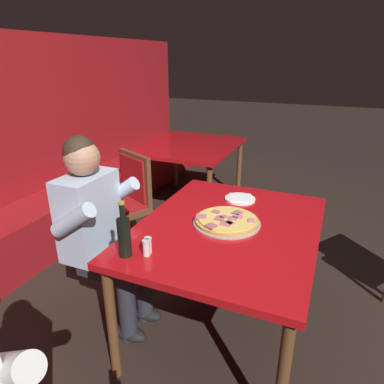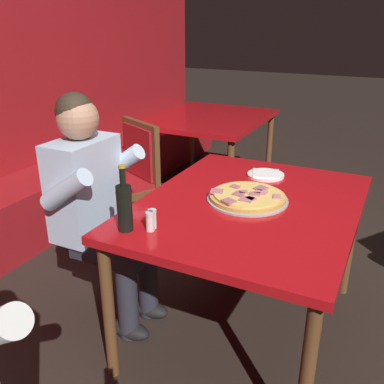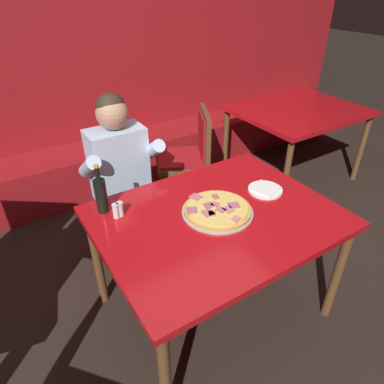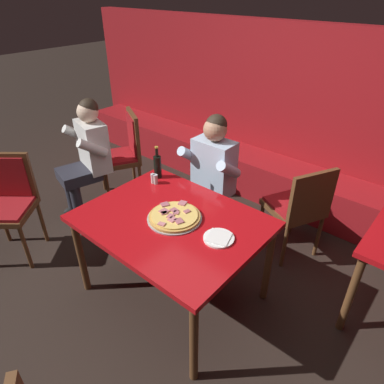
{
  "view_description": "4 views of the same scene",
  "coord_description": "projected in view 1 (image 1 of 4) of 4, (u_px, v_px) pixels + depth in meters",
  "views": [
    {
      "loc": [
        -1.75,
        -0.51,
        1.69
      ],
      "look_at": [
        -0.15,
        0.17,
        1.0
      ],
      "focal_mm": 32.0,
      "sensor_mm": 36.0,
      "label": 1
    },
    {
      "loc": [
        -1.86,
        -0.6,
        1.6
      ],
      "look_at": [
        0.06,
        0.35,
        0.73
      ],
      "focal_mm": 40.0,
      "sensor_mm": 36.0,
      "label": 2
    },
    {
      "loc": [
        -0.94,
        -1.22,
        1.9
      ],
      "look_at": [
        0.01,
        0.28,
        0.76
      ],
      "focal_mm": 32.0,
      "sensor_mm": 36.0,
      "label": 3
    },
    {
      "loc": [
        1.42,
        -1.43,
        2.24
      ],
      "look_at": [
        -0.09,
        0.34,
        0.8
      ],
      "focal_mm": 32.0,
      "sensor_mm": 36.0,
      "label": 4
    }
  ],
  "objects": [
    {
      "name": "shaker_parmesan",
      "position": [
        148.0,
        246.0,
        1.73
      ],
      "size": [
        0.04,
        0.04,
        0.09
      ],
      "color": "silver",
      "rests_on": "main_dining_table"
    },
    {
      "name": "plate_white_paper",
      "position": [
        240.0,
        199.0,
        2.38
      ],
      "size": [
        0.21,
        0.21,
        0.02
      ],
      "color": "white",
      "rests_on": "main_dining_table"
    },
    {
      "name": "ground_plane",
      "position": [
        224.0,
        326.0,
        2.31
      ],
      "size": [
        24.0,
        24.0,
        0.0
      ],
      "primitive_type": "plane",
      "color": "black"
    },
    {
      "name": "shaker_black_pepper",
      "position": [
        146.0,
        249.0,
        1.7
      ],
      "size": [
        0.04,
        0.04,
        0.09
      ],
      "color": "silver",
      "rests_on": "main_dining_table"
    },
    {
      "name": "dining_chair_by_booth",
      "position": [
        124.0,
        198.0,
        2.94
      ],
      "size": [
        0.59,
        0.59,
        0.94
      ],
      "color": "brown",
      "rests_on": "ground_plane"
    },
    {
      "name": "main_dining_table",
      "position": [
        228.0,
        236.0,
        2.05
      ],
      "size": [
        1.31,
        1.02,
        0.76
      ],
      "color": "brown",
      "rests_on": "ground_plane"
    },
    {
      "name": "pizza",
      "position": [
        227.0,
        221.0,
        2.03
      ],
      "size": [
        0.4,
        0.4,
        0.05
      ],
      "color": "#9E9EA3",
      "rests_on": "main_dining_table"
    },
    {
      "name": "diner_seated_blue_shirt",
      "position": [
        101.0,
        228.0,
        2.11
      ],
      "size": [
        0.53,
        0.53,
        1.27
      ],
      "color": "black",
      "rests_on": "ground_plane"
    },
    {
      "name": "booth_bench",
      "position": [
        16.0,
        242.0,
        2.9
      ],
      "size": [
        6.46,
        0.48,
        0.46
      ],
      "primitive_type": "cube",
      "color": "maroon",
      "rests_on": "ground_plane"
    },
    {
      "name": "beer_bottle",
      "position": [
        124.0,
        236.0,
        1.68
      ],
      "size": [
        0.07,
        0.07,
        0.29
      ],
      "color": "black",
      "rests_on": "main_dining_table"
    },
    {
      "name": "background_dining_table",
      "position": [
        190.0,
        151.0,
        3.9
      ],
      "size": [
        1.21,
        1.01,
        0.76
      ],
      "color": "brown",
      "rests_on": "ground_plane"
    }
  ]
}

